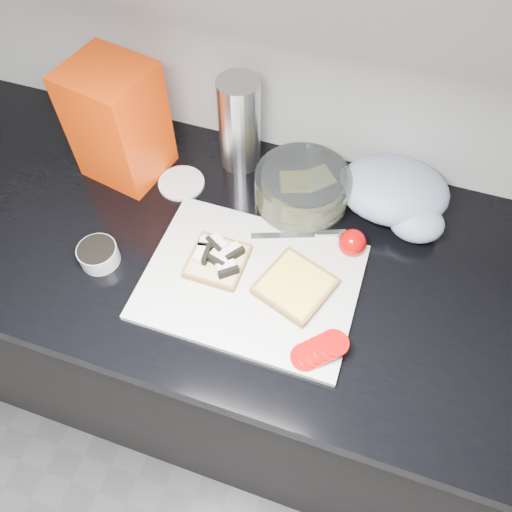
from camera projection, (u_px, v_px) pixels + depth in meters
The scene contains 14 objects.
base_cabinet at pixel (261, 347), 1.39m from camera, with size 3.50×0.60×0.86m, color black.
countertop at pixel (263, 257), 1.01m from camera, with size 3.50×0.64×0.04m, color black.
cutting_board at pixel (251, 281), 0.95m from camera, with size 0.40×0.30×0.01m, color silver.
bread_left at pixel (217, 259), 0.96m from camera, with size 0.11×0.11×0.03m.
bread_right at pixel (295, 286), 0.93m from camera, with size 0.16×0.16×0.02m.
tomato_slices at pixel (319, 350), 0.85m from camera, with size 0.10×0.10×0.02m.
knife at pixel (310, 234), 1.00m from camera, with size 0.18×0.08×0.01m.
seed_tub at pixel (98, 254), 0.97m from camera, with size 0.08×0.08×0.04m.
tub_lid at pixel (181, 183), 1.10m from camera, with size 0.10×0.10×0.01m, color silver.
glass_bowl at pixel (302, 190), 1.03m from camera, with size 0.20×0.20×0.08m.
bread_bag at pixel (118, 123), 1.02m from camera, with size 0.16×0.15×0.25m, color red.
steel_canister at pixel (240, 124), 1.05m from camera, with size 0.09×0.09×0.21m, color silver.
grocery_bag at pixel (397, 194), 1.02m from camera, with size 0.24×0.21×0.10m.
whole_tomatoes at pixel (352, 243), 0.97m from camera, with size 0.06×0.06×0.06m.
Camera 1 is at (0.17, 0.66, 1.72)m, focal length 35.00 mm.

